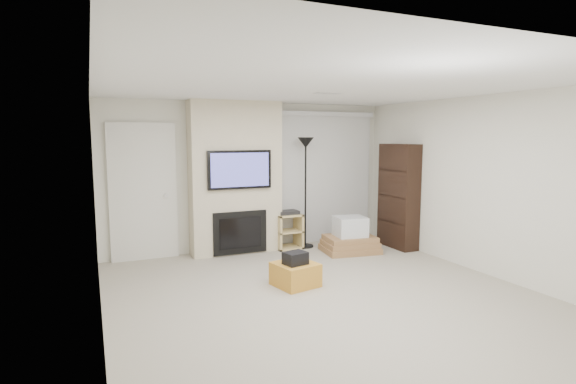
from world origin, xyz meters
name	(u,v)px	position (x,y,z in m)	size (l,w,h in m)	color
floor	(328,298)	(0.00, 0.00, 0.00)	(5.00, 5.50, 0.00)	#A99F8D
ceiling	(331,86)	(0.00, 0.00, 2.50)	(5.00, 5.50, 0.00)	white
wall_back	(252,176)	(0.00, 2.75, 1.25)	(5.00, 2.50, 0.00)	silver
wall_front	(550,249)	(0.00, -2.75, 1.25)	(5.00, 2.50, 0.00)	silver
wall_left	(97,209)	(-2.50, 0.00, 1.25)	(5.50, 2.50, 0.00)	silver
wall_right	(487,186)	(2.50, 0.00, 1.25)	(5.50, 2.50, 0.00)	silver
hvac_vent	(328,93)	(0.40, 0.80, 2.50)	(0.35, 0.18, 0.01)	silver
ottoman	(295,274)	(-0.17, 0.58, 0.15)	(0.50, 0.50, 0.30)	gold
black_bag	(295,258)	(-0.19, 0.54, 0.38)	(0.28, 0.22, 0.16)	black
fireplace_wall	(236,179)	(-0.35, 2.54, 1.24)	(1.50, 0.47, 2.50)	beige
entry_door	(143,193)	(-1.80, 2.71, 1.05)	(1.02, 0.11, 2.14)	silver
vertical_blinds	(325,172)	(1.40, 2.70, 1.27)	(1.98, 0.10, 2.37)	silver
floor_lamp	(306,161)	(0.86, 2.39, 1.51)	(0.28, 0.28, 1.91)	black
av_stand	(288,228)	(0.54, 2.44, 0.35)	(0.45, 0.38, 0.66)	#DDC17C
box_stack	(350,239)	(1.39, 1.78, 0.23)	(0.98, 0.79, 0.60)	#9B6F45
bookshelf	(399,196)	(2.34, 1.74, 0.90)	(0.30, 0.80, 1.80)	black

